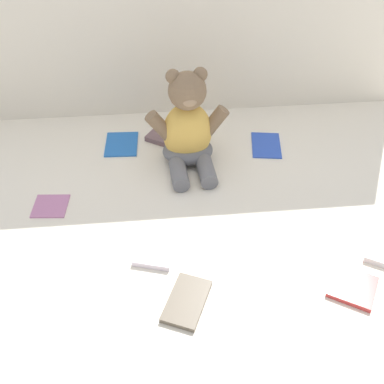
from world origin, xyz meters
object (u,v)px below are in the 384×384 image
at_px(book_case_5, 50,206).
at_px(book_case_0, 266,145).
at_px(book_case_4, 154,254).
at_px(book_case_6, 353,287).
at_px(teddy_bear, 188,130).
at_px(book_case_7, 121,144).
at_px(book_case_3, 163,135).
at_px(book_case_2, 187,301).

bearing_deg(book_case_5, book_case_0, 113.93).
bearing_deg(book_case_4, book_case_5, 69.98).
relative_size(book_case_0, book_case_6, 1.37).
relative_size(teddy_bear, book_case_5, 3.24).
xyz_separation_m(book_case_4, book_case_5, (-0.27, 0.20, -0.00)).
distance_m(book_case_0, book_case_7, 0.46).
distance_m(book_case_3, book_case_6, 0.75).
bearing_deg(book_case_3, book_case_7, -133.60).
bearing_deg(book_case_6, book_case_3, -116.34).
height_order(book_case_0, book_case_3, book_case_3).
xyz_separation_m(book_case_0, book_case_7, (-0.45, 0.05, 0.00)).
bearing_deg(book_case_4, book_case_6, -90.78).
bearing_deg(book_case_0, book_case_3, -5.03).
bearing_deg(book_case_7, book_case_0, -3.35).
xyz_separation_m(teddy_bear, book_case_5, (-0.39, -0.17, -0.11)).
relative_size(teddy_bear, book_case_6, 2.99).
relative_size(book_case_3, book_case_4, 1.08).
distance_m(book_case_4, book_case_5, 0.34).
relative_size(book_case_4, book_case_5, 1.00).
height_order(teddy_bear, book_case_3, teddy_bear).
bearing_deg(book_case_7, book_case_6, -46.25).
height_order(book_case_0, book_case_2, book_case_2).
relative_size(book_case_0, book_case_2, 1.02).
distance_m(book_case_6, book_case_7, 0.81).
bearing_deg(book_case_3, teddy_bear, -29.42).
bearing_deg(book_case_2, book_case_4, -40.73).
height_order(teddy_bear, book_case_5, teddy_bear).
height_order(book_case_5, book_case_6, book_case_6).
relative_size(book_case_2, book_case_5, 1.45).
relative_size(teddy_bear, book_case_2, 2.23).
distance_m(teddy_bear, book_case_0, 0.28).
bearing_deg(book_case_7, teddy_bear, -23.59).
relative_size(book_case_3, book_case_6, 1.00).
distance_m(book_case_4, book_case_7, 0.48).
height_order(book_case_0, book_case_7, book_case_7).
bearing_deg(teddy_bear, book_case_6, -60.80).
bearing_deg(book_case_0, book_case_2, 70.90).
bearing_deg(book_case_6, book_case_5, -83.41).
height_order(book_case_2, book_case_6, same).
bearing_deg(book_case_4, book_case_3, 11.23).
distance_m(book_case_0, book_case_3, 0.33).
bearing_deg(teddy_bear, book_case_3, 113.78).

